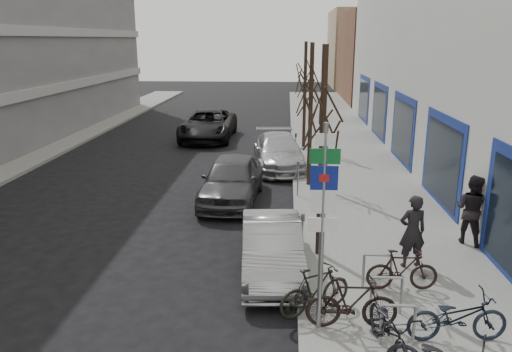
# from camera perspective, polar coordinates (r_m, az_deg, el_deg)

# --- Properties ---
(ground) EXTENTS (120.00, 120.00, 0.00)m
(ground) POSITION_cam_1_polar(r_m,az_deg,el_deg) (10.51, -6.66, -16.99)
(ground) COLOR black
(ground) RESTS_ON ground
(sidewalk_east) EXTENTS (5.00, 70.00, 0.15)m
(sidewalk_east) POSITION_cam_1_polar(r_m,az_deg,el_deg) (19.72, 11.52, -1.23)
(sidewalk_east) COLOR slate
(sidewalk_east) RESTS_ON ground
(brick_building_far) EXTENTS (12.00, 14.00, 8.00)m
(brick_building_far) POSITION_cam_1_polar(r_m,az_deg,el_deg) (50.04, 17.01, 12.90)
(brick_building_far) COLOR brown
(brick_building_far) RESTS_ON ground
(tan_building_far) EXTENTS (13.00, 12.00, 9.00)m
(tan_building_far) POSITION_cam_1_polar(r_m,az_deg,el_deg) (64.82, 14.44, 13.95)
(tan_building_far) COLOR #937A5B
(tan_building_far) RESTS_ON ground
(highway_sign_pole) EXTENTS (0.55, 0.10, 4.20)m
(highway_sign_pole) POSITION_cam_1_polar(r_m,az_deg,el_deg) (9.29, 7.62, -4.60)
(highway_sign_pole) COLOR gray
(highway_sign_pole) RESTS_ON ground
(bike_rack) EXTENTS (0.66, 2.26, 0.83)m
(bike_rack) POSITION_cam_1_polar(r_m,az_deg,el_deg) (10.76, 14.69, -12.56)
(bike_rack) COLOR gray
(bike_rack) RESTS_ON sidewalk_east
(tree_near) EXTENTS (1.80, 1.80, 5.50)m
(tree_near) POSITION_cam_1_polar(r_m,az_deg,el_deg) (12.35, 7.73, 8.24)
(tree_near) COLOR black
(tree_near) RESTS_ON ground
(tree_mid) EXTENTS (1.80, 1.80, 5.50)m
(tree_mid) POSITION_cam_1_polar(r_m,az_deg,el_deg) (18.81, 6.35, 10.70)
(tree_mid) COLOR black
(tree_mid) RESTS_ON ground
(tree_far) EXTENTS (1.80, 1.80, 5.50)m
(tree_far) POSITION_cam_1_polar(r_m,az_deg,el_deg) (25.28, 5.67, 11.90)
(tree_far) COLOR black
(tree_far) RESTS_ON ground
(meter_front) EXTENTS (0.10, 0.08, 1.27)m
(meter_front) POSITION_cam_1_polar(r_m,az_deg,el_deg) (12.64, 5.32, -6.49)
(meter_front) COLOR gray
(meter_front) RESTS_ON sidewalk_east
(meter_mid) EXTENTS (0.10, 0.08, 1.27)m
(meter_mid) POSITION_cam_1_polar(r_m,az_deg,el_deg) (17.86, 4.82, 0.09)
(meter_mid) COLOR gray
(meter_mid) RESTS_ON sidewalk_east
(meter_back) EXTENTS (0.10, 0.08, 1.27)m
(meter_back) POSITION_cam_1_polar(r_m,az_deg,el_deg) (23.21, 4.56, 3.67)
(meter_back) COLOR gray
(meter_back) RESTS_ON sidewalk_east
(bike_near_left) EXTENTS (0.88, 1.98, 1.17)m
(bike_near_left) POSITION_cam_1_polar(r_m,az_deg,el_deg) (9.46, 15.05, -16.23)
(bike_near_left) COLOR black
(bike_near_left) RESTS_ON sidewalk_east
(bike_near_right) EXTENTS (1.81, 0.58, 1.09)m
(bike_near_right) POSITION_cam_1_polar(r_m,az_deg,el_deg) (10.11, 10.90, -14.00)
(bike_near_right) COLOR black
(bike_near_right) RESTS_ON sidewalk_east
(bike_mid_curb) EXTENTS (1.92, 0.73, 1.15)m
(bike_mid_curb) POSITION_cam_1_polar(r_m,az_deg,el_deg) (10.26, 22.06, -14.29)
(bike_mid_curb) COLOR black
(bike_mid_curb) RESTS_ON sidewalk_east
(bike_mid_inner) EXTENTS (1.74, 1.37, 1.05)m
(bike_mid_inner) POSITION_cam_1_polar(r_m,az_deg,el_deg) (10.51, 6.78, -12.75)
(bike_mid_inner) COLOR black
(bike_mid_inner) RESTS_ON sidewalk_east
(bike_far_inner) EXTENTS (1.64, 0.56, 0.98)m
(bike_far_inner) POSITION_cam_1_polar(r_m,az_deg,el_deg) (11.79, 16.37, -10.22)
(bike_far_inner) COLOR black
(bike_far_inner) RESTS_ON sidewalk_east
(parked_car_front) EXTENTS (1.73, 4.21, 1.36)m
(parked_car_front) POSITION_cam_1_polar(r_m,az_deg,el_deg) (12.37, 1.83, -8.12)
(parked_car_front) COLOR #9B9BA0
(parked_car_front) RESTS_ON ground
(parked_car_mid) EXTENTS (2.15, 4.86, 1.62)m
(parked_car_mid) POSITION_cam_1_polar(r_m,az_deg,el_deg) (17.69, -2.79, -0.36)
(parked_car_mid) COLOR #444449
(parked_car_mid) RESTS_ON ground
(parked_car_back) EXTENTS (2.70, 5.34, 1.49)m
(parked_car_back) POSITION_cam_1_polar(r_m,az_deg,el_deg) (22.34, 2.66, 2.79)
(parked_car_back) COLOR #B5B5BB
(parked_car_back) RESTS_ON ground
(lane_car) EXTENTS (2.85, 6.09, 1.68)m
(lane_car) POSITION_cam_1_polar(r_m,az_deg,el_deg) (28.98, -5.48, 5.85)
(lane_car) COLOR black
(lane_car) RESTS_ON ground
(pedestrian_near) EXTENTS (0.74, 0.55, 1.85)m
(pedestrian_near) POSITION_cam_1_polar(r_m,az_deg,el_deg) (12.83, 17.45, -6.06)
(pedestrian_near) COLOR black
(pedestrian_near) RESTS_ON sidewalk_east
(pedestrian_far) EXTENTS (0.86, 0.86, 1.97)m
(pedestrian_far) POSITION_cam_1_polar(r_m,az_deg,el_deg) (14.85, 23.44, -3.48)
(pedestrian_far) COLOR black
(pedestrian_far) RESTS_ON sidewalk_east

